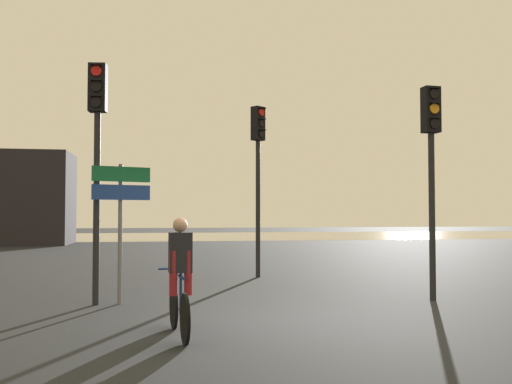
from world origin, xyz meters
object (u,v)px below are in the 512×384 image
Objects in this scene: traffic_light_near_left at (97,137)px; traffic_light_center at (258,159)px; cyclist at (180,277)px; traffic_light_near_right at (431,151)px; direction_sign_post at (121,207)px.

traffic_light_near_left is 5.47m from traffic_light_center.
traffic_light_near_left reaches higher than cyclist.
traffic_light_center is at bearing 65.54° from cyclist.
traffic_light_near_right is 5.26m from traffic_light_center.
traffic_light_near_right is at bearing 84.03° from traffic_light_center.
traffic_light_center reaches higher than traffic_light_near_left.
traffic_light_center is 7.77m from cyclist.
direction_sign_post is 3.36m from cyclist.
direction_sign_post is at bearing -9.04° from traffic_light_near_right.
cyclist is at bearing 35.80° from traffic_light_center.
cyclist is (1.44, -3.03, -2.28)m from traffic_light_near_left.
traffic_light_near_left is 2.62× the size of cyclist.
traffic_light_near_right is at bearing 20.54° from cyclist.
traffic_light_near_right is 6.06m from direction_sign_post.
traffic_light_near_right is at bearing -177.64° from traffic_light_near_left.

